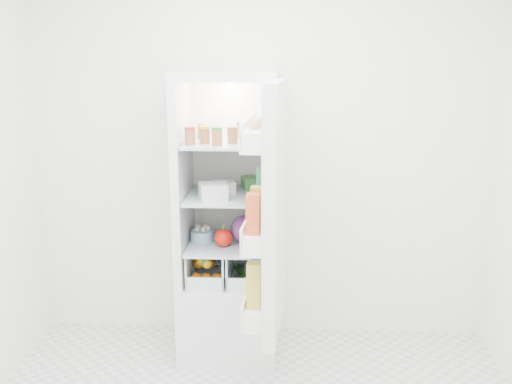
# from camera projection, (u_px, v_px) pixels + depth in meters

# --- Properties ---
(room_walls) EXTENTS (3.02, 3.02, 2.61)m
(room_walls) POSITION_uv_depth(u_px,v_px,m) (247.00, 136.00, 2.21)
(room_walls) COLOR white
(room_walls) RESTS_ON ground
(refrigerator) EXTENTS (0.60, 0.60, 1.80)m
(refrigerator) POSITION_uv_depth(u_px,v_px,m) (229.00, 251.00, 3.66)
(refrigerator) COLOR silver
(refrigerator) RESTS_ON ground
(shelf_low) EXTENTS (0.49, 0.53, 0.01)m
(shelf_low) POSITION_uv_depth(u_px,v_px,m) (228.00, 243.00, 3.58)
(shelf_low) COLOR #AABBC7
(shelf_low) RESTS_ON refrigerator
(shelf_mid) EXTENTS (0.49, 0.53, 0.02)m
(shelf_mid) POSITION_uv_depth(u_px,v_px,m) (228.00, 196.00, 3.50)
(shelf_mid) COLOR #AABBC7
(shelf_mid) RESTS_ON refrigerator
(shelf_top) EXTENTS (0.49, 0.53, 0.02)m
(shelf_top) POSITION_uv_depth(u_px,v_px,m) (227.00, 143.00, 3.42)
(shelf_top) COLOR #AABBC7
(shelf_top) RESTS_ON refrigerator
(crisper_left) EXTENTS (0.23, 0.46, 0.22)m
(crisper_left) POSITION_uv_depth(u_px,v_px,m) (209.00, 263.00, 3.61)
(crisper_left) COLOR silver
(crisper_left) RESTS_ON refrigerator
(crisper_right) EXTENTS (0.23, 0.46, 0.22)m
(crisper_right) POSITION_uv_depth(u_px,v_px,m) (248.00, 263.00, 3.60)
(crisper_right) COLOR silver
(crisper_right) RESTS_ON refrigerator
(condiment_jars) EXTENTS (0.46, 0.34, 0.08)m
(condiment_jars) POSITION_uv_depth(u_px,v_px,m) (224.00, 136.00, 3.36)
(condiment_jars) COLOR #B21919
(condiment_jars) RESTS_ON shelf_top
(squeeze_bottle) EXTENTS (0.06, 0.06, 0.17)m
(squeeze_bottle) POSITION_uv_depth(u_px,v_px,m) (263.00, 124.00, 3.53)
(squeeze_bottle) COLOR white
(squeeze_bottle) RESTS_ON shelf_top
(tub_white) EXTENTS (0.19, 0.19, 0.10)m
(tub_white) POSITION_uv_depth(u_px,v_px,m) (213.00, 192.00, 3.36)
(tub_white) COLOR silver
(tub_white) RESTS_ON shelf_mid
(tub_cream) EXTENTS (0.17, 0.17, 0.08)m
(tub_cream) POSITION_uv_depth(u_px,v_px,m) (223.00, 187.00, 3.51)
(tub_cream) COLOR beige
(tub_cream) RESTS_ON shelf_mid
(tin_red) EXTENTS (0.09, 0.09, 0.06)m
(tin_red) POSITION_uv_depth(u_px,v_px,m) (257.00, 199.00, 3.27)
(tin_red) COLOR red
(tin_red) RESTS_ON shelf_mid
(foil_tray) EXTENTS (0.17, 0.14, 0.04)m
(foil_tray) POSITION_uv_depth(u_px,v_px,m) (220.00, 190.00, 3.53)
(foil_tray) COLOR silver
(foil_tray) RESTS_ON shelf_mid
(tub_green) EXTENTS (0.13, 0.15, 0.07)m
(tub_green) POSITION_uv_depth(u_px,v_px,m) (250.00, 183.00, 3.65)
(tub_green) COLOR #459744
(tub_green) RESTS_ON shelf_mid
(red_cabbage) EXTENTS (0.17, 0.17, 0.17)m
(red_cabbage) POSITION_uv_depth(u_px,v_px,m) (244.00, 229.00, 3.56)
(red_cabbage) COLOR #561D4D
(red_cabbage) RESTS_ON shelf_low
(bell_pepper) EXTENTS (0.11, 0.11, 0.11)m
(bell_pepper) POSITION_uv_depth(u_px,v_px,m) (223.00, 238.00, 3.49)
(bell_pepper) COLOR red
(bell_pepper) RESTS_ON shelf_low
(mushroom_bowl) EXTENTS (0.19, 0.19, 0.07)m
(mushroom_bowl) POSITION_uv_depth(u_px,v_px,m) (202.00, 235.00, 3.60)
(mushroom_bowl) COLOR #8EB9D5
(mushroom_bowl) RESTS_ON shelf_low
(salad_bag) EXTENTS (0.12, 0.12, 0.12)m
(salad_bag) POSITION_uv_depth(u_px,v_px,m) (256.00, 245.00, 3.35)
(salad_bag) COLOR beige
(salad_bag) RESTS_ON shelf_low
(citrus_pile) EXTENTS (0.20, 0.24, 0.16)m
(citrus_pile) POSITION_uv_depth(u_px,v_px,m) (206.00, 269.00, 3.56)
(citrus_pile) COLOR orange
(citrus_pile) RESTS_ON refrigerator
(veg_pile) EXTENTS (0.16, 0.30, 0.10)m
(veg_pile) POSITION_uv_depth(u_px,v_px,m) (248.00, 270.00, 3.61)
(veg_pile) COLOR #1A4D19
(veg_pile) RESTS_ON refrigerator
(fridge_door) EXTENTS (0.21, 0.60, 1.30)m
(fridge_door) POSITION_uv_depth(u_px,v_px,m) (270.00, 216.00, 2.92)
(fridge_door) COLOR silver
(fridge_door) RESTS_ON refrigerator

